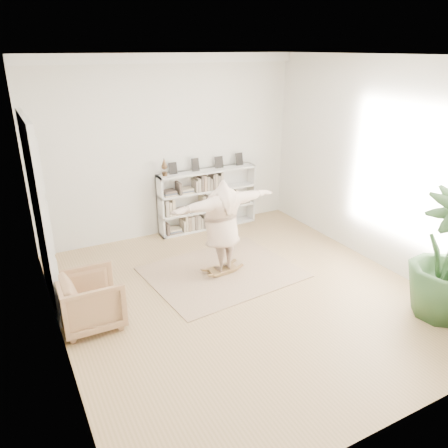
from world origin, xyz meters
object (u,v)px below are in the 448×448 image
Objects in this scene: armchair at (91,300)px; rocker_board at (222,269)px; person at (222,224)px; bookshelf at (207,200)px.

armchair reaches higher than rocker_board.
person reaches higher than rocker_board.
person is (0.00, 0.00, 0.87)m from rocker_board.
rocker_board is at bearing -5.49° from person.
armchair is 1.63× the size of rocker_board.
person is at bearing -109.05° from bookshelf.
bookshelf is 2.16m from person.
rocker_board is 0.87m from person.
bookshelf reaches higher than rocker_board.
bookshelf is at bearing -49.50° from armchair.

